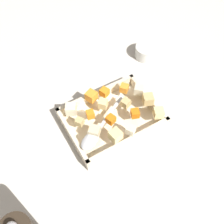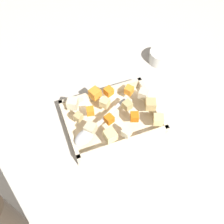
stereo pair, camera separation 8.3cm
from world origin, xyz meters
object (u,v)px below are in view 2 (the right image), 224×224
Objects in this scene: pepper_mill at (3,220)px; small_prep_bowl at (161,57)px; baking_dish at (112,120)px; serving_spoon at (88,134)px.

small_prep_bowl is at bearing 33.90° from pepper_mill.
pepper_mill is at bearing -147.73° from baking_dish.
pepper_mill reaches higher than baking_dish.
serving_spoon is 2.36× the size of small_prep_bowl.
serving_spoon is 0.95× the size of pepper_mill.
small_prep_bowl is (0.28, 0.20, 0.01)m from baking_dish.
baking_dish is 3.26× the size of small_prep_bowl.
pepper_mill is 2.48× the size of small_prep_bowl.
serving_spoon is 0.31m from pepper_mill.
pepper_mill is 0.76m from small_prep_bowl.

